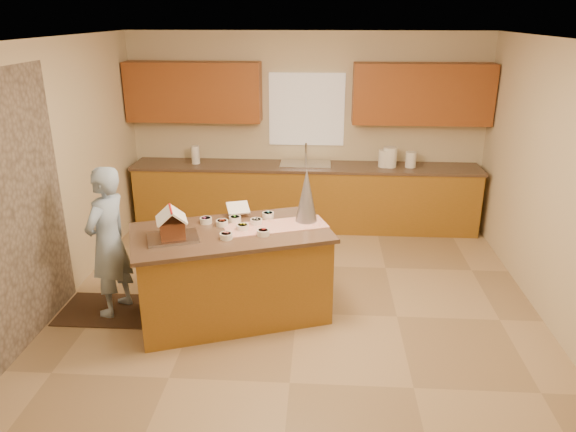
% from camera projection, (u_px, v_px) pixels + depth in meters
% --- Properties ---
extents(floor, '(5.50, 5.50, 0.00)m').
position_uv_depth(floor, '(296.00, 313.00, 5.65)').
color(floor, tan).
rests_on(floor, ground).
extents(ceiling, '(5.50, 5.50, 0.00)m').
position_uv_depth(ceiling, '(298.00, 40.00, 4.70)').
color(ceiling, silver).
rests_on(ceiling, floor).
extents(wall_back, '(5.50, 5.50, 0.00)m').
position_uv_depth(wall_back, '(307.00, 130.00, 7.74)').
color(wall_back, beige).
rests_on(wall_back, floor).
extents(wall_front, '(5.50, 5.50, 0.00)m').
position_uv_depth(wall_front, '(269.00, 364.00, 2.60)').
color(wall_front, beige).
rests_on(wall_front, floor).
extents(wall_left, '(5.50, 5.50, 0.00)m').
position_uv_depth(wall_left, '(42.00, 184.00, 5.32)').
color(wall_left, beige).
rests_on(wall_left, floor).
extents(wall_right, '(5.50, 5.50, 0.00)m').
position_uv_depth(wall_right, '(568.00, 194.00, 5.02)').
color(wall_right, beige).
rests_on(wall_right, floor).
extents(stone_accent, '(0.00, 2.50, 2.50)m').
position_uv_depth(stone_accent, '(0.00, 223.00, 4.61)').
color(stone_accent, gray).
rests_on(stone_accent, wall_left).
extents(window_curtain, '(1.05, 0.03, 1.00)m').
position_uv_depth(window_curtain, '(307.00, 110.00, 7.61)').
color(window_curtain, white).
rests_on(window_curtain, wall_back).
extents(back_counter_base, '(4.80, 0.60, 0.88)m').
position_uv_depth(back_counter_base, '(305.00, 198.00, 7.78)').
color(back_counter_base, '#91591E').
rests_on(back_counter_base, floor).
extents(back_counter_top, '(4.85, 0.63, 0.04)m').
position_uv_depth(back_counter_top, '(305.00, 167.00, 7.62)').
color(back_counter_top, brown).
rests_on(back_counter_top, back_counter_base).
extents(upper_cabinet_left, '(1.85, 0.35, 0.80)m').
position_uv_depth(upper_cabinet_left, '(194.00, 92.00, 7.47)').
color(upper_cabinet_left, brown).
rests_on(upper_cabinet_left, wall_back).
extents(upper_cabinet_right, '(1.85, 0.35, 0.80)m').
position_uv_depth(upper_cabinet_right, '(422.00, 94.00, 7.29)').
color(upper_cabinet_right, brown).
rests_on(upper_cabinet_right, wall_back).
extents(sink, '(0.70, 0.45, 0.12)m').
position_uv_depth(sink, '(305.00, 167.00, 7.62)').
color(sink, silver).
rests_on(sink, back_counter_top).
extents(faucet, '(0.03, 0.03, 0.28)m').
position_uv_depth(faucet, '(306.00, 152.00, 7.73)').
color(faucet, silver).
rests_on(faucet, back_counter_top).
extents(island_base, '(2.02, 1.47, 0.89)m').
position_uv_depth(island_base, '(232.00, 276.00, 5.47)').
color(island_base, '#91591E').
rests_on(island_base, floor).
extents(island_top, '(2.12, 1.57, 0.04)m').
position_uv_depth(island_top, '(231.00, 233.00, 5.30)').
color(island_top, brown).
rests_on(island_top, island_base).
extents(table_runner, '(1.08, 0.68, 0.01)m').
position_uv_depth(table_runner, '(276.00, 226.00, 5.41)').
color(table_runner, '#AC240C').
rests_on(table_runner, island_top).
extents(baking_tray, '(0.55, 0.48, 0.03)m').
position_uv_depth(baking_tray, '(173.00, 238.00, 5.10)').
color(baking_tray, silver).
rests_on(baking_tray, island_top).
extents(cookbook, '(0.27, 0.24, 0.10)m').
position_uv_depth(cookbook, '(238.00, 208.00, 5.65)').
color(cookbook, white).
rests_on(cookbook, island_top).
extents(tinsel_tree, '(0.28, 0.28, 0.56)m').
position_uv_depth(tinsel_tree, '(307.00, 195.00, 5.45)').
color(tinsel_tree, silver).
rests_on(tinsel_tree, island_top).
extents(rug, '(1.05, 0.68, 0.01)m').
position_uv_depth(rug, '(112.00, 310.00, 5.69)').
color(rug, black).
rests_on(rug, floor).
extents(boy, '(0.51, 0.64, 1.54)m').
position_uv_depth(boy, '(108.00, 242.00, 5.42)').
color(boy, '#94B0D2').
rests_on(boy, rug).
extents(canister_a, '(0.17, 0.17, 0.23)m').
position_uv_depth(canister_a, '(384.00, 158.00, 7.51)').
color(canister_a, white).
rests_on(canister_a, back_counter_top).
extents(canister_b, '(0.19, 0.19, 0.27)m').
position_uv_depth(canister_b, '(390.00, 157.00, 7.50)').
color(canister_b, white).
rests_on(canister_b, back_counter_top).
extents(canister_c, '(0.15, 0.15, 0.21)m').
position_uv_depth(canister_c, '(411.00, 160.00, 7.49)').
color(canister_c, white).
rests_on(canister_c, back_counter_top).
extents(paper_towel, '(0.12, 0.12, 0.25)m').
position_uv_depth(paper_towel, '(196.00, 155.00, 7.66)').
color(paper_towel, white).
rests_on(paper_towel, back_counter_top).
extents(gingerbread_house, '(0.36, 0.36, 0.29)m').
position_uv_depth(gingerbread_house, '(172.00, 226.00, 5.06)').
color(gingerbread_house, brown).
rests_on(gingerbread_house, baking_tray).
extents(candy_bowls, '(0.73, 0.71, 0.06)m').
position_uv_depth(candy_bowls, '(240.00, 224.00, 5.39)').
color(candy_bowls, '#32A7BE').
rests_on(candy_bowls, island_top).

